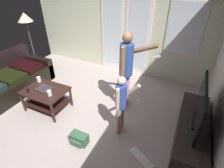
% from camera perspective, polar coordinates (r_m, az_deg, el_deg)
% --- Properties ---
extents(ground_plane, '(5.23, 4.72, 0.02)m').
position_cam_1_polar(ground_plane, '(3.81, -12.95, -9.71)').
color(ground_plane, '#A69691').
extents(wall_back_with_doors, '(5.23, 0.09, 2.91)m').
position_cam_1_polar(wall_back_with_doors, '(4.93, 2.56, 19.88)').
color(wall_back_with_doors, beige).
rests_on(wall_back_with_doors, ground_plane).
extents(leather_couch, '(0.99, 1.99, 0.86)m').
position_cam_1_polar(leather_couch, '(4.90, -30.97, 0.73)').
color(leather_couch, black).
rests_on(leather_couch, ground_plane).
extents(coffee_table, '(0.87, 0.65, 0.49)m').
position_cam_1_polar(coffee_table, '(3.90, -20.82, -3.37)').
color(coffee_table, black).
rests_on(coffee_table, ground_plane).
extents(tv_stand, '(0.47, 1.67, 0.47)m').
position_cam_1_polar(tv_stand, '(3.33, 24.57, -14.23)').
color(tv_stand, black).
rests_on(tv_stand, ground_plane).
extents(flat_screen_tv, '(0.08, 1.16, 0.67)m').
position_cam_1_polar(flat_screen_tv, '(2.97, 27.08, -6.39)').
color(flat_screen_tv, black).
rests_on(flat_screen_tv, tv_stand).
extents(person_adult, '(0.72, 0.45, 1.65)m').
position_cam_1_polar(person_adult, '(3.37, 4.91, 5.90)').
color(person_adult, pink).
rests_on(person_adult, ground_plane).
extents(person_child, '(0.41, 0.32, 1.17)m').
position_cam_1_polar(person_child, '(2.92, 3.07, -5.72)').
color(person_child, tan).
rests_on(person_child, ground_plane).
extents(floor_lamp, '(0.39, 0.39, 1.63)m').
position_cam_1_polar(floor_lamp, '(5.45, -26.62, 18.25)').
color(floor_lamp, '#2F2730').
rests_on(floor_lamp, ground_plane).
extents(backpack, '(0.30, 0.21, 0.20)m').
position_cam_1_polar(backpack, '(3.19, -10.79, -17.31)').
color(backpack, '#345D3F').
rests_on(backpack, ground_plane).
extents(loose_keyboard, '(0.45, 0.32, 0.02)m').
position_cam_1_polar(loose_keyboard, '(3.06, 9.52, -22.90)').
color(loose_keyboard, white).
rests_on(loose_keyboard, ground_plane).
extents(laptop_closed, '(0.32, 0.26, 0.02)m').
position_cam_1_polar(laptop_closed, '(3.84, -21.35, -1.46)').
color(laptop_closed, '#312B33').
rests_on(laptop_closed, coffee_table).
extents(cup_near_edge, '(0.08, 0.08, 0.11)m').
position_cam_1_polar(cup_near_edge, '(3.59, -19.89, -2.83)').
color(cup_near_edge, white).
rests_on(cup_near_edge, coffee_table).
extents(cup_by_laptop, '(0.08, 0.08, 0.11)m').
position_cam_1_polar(cup_by_laptop, '(4.13, -22.97, 1.43)').
color(cup_by_laptop, white).
rests_on(cup_by_laptop, coffee_table).
extents(tv_remote_black, '(0.17, 0.14, 0.02)m').
position_cam_1_polar(tv_remote_black, '(3.93, -25.95, -1.86)').
color(tv_remote_black, black).
rests_on(tv_remote_black, coffee_table).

